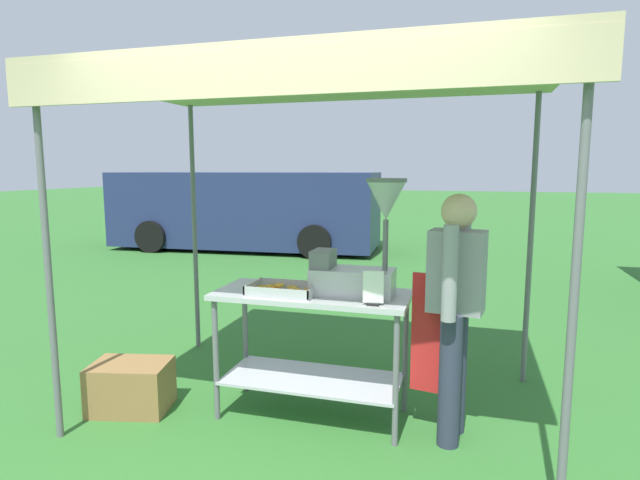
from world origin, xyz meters
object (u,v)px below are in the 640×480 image
Objects in this scene: supply_crate at (131,386)px; donut_fryer at (362,251)px; menu_sign at (373,291)px; van_navy at (245,209)px; donut_cart at (312,326)px; vendor at (454,304)px; donut_tray at (284,291)px; stall_canopy at (316,87)px.

donut_fryer is at bearing 10.53° from supply_crate.
menu_sign is 8.41m from van_navy.
donut_fryer is at bearing 2.22° from donut_cart.
supply_crate is at bearing -71.80° from van_navy.
donut_tray is at bearing -176.90° from vendor.
vendor reaches higher than menu_sign.
menu_sign reaches higher than donut_tray.
supply_crate is at bearing -167.29° from donut_cart.
donut_cart is 0.33m from donut_tray.
donut_cart is at bearing -177.78° from donut_fryer.
vendor is (0.49, 0.18, -0.10)m from menu_sign.
van_navy reaches higher than donut_cart.
donut_cart reaches higher than supply_crate.
donut_fryer is (0.35, 0.01, 0.55)m from donut_cart.
supply_crate is (-1.66, -0.31, -1.03)m from donut_fryer.
donut_tray is at bearing 169.63° from menu_sign.
vendor is 0.27× the size of van_navy.
donut_fryer is 0.34m from menu_sign.
donut_cart is 1.00m from vendor.
stall_canopy is 1.71m from vendor.
van_navy is (-3.72, 6.97, -1.43)m from stall_canopy.
vendor is at bearing -5.28° from donut_fryer.
vendor is 2.59× the size of supply_crate.
vendor is at bearing 19.97° from menu_sign.
stall_canopy is 5.21× the size of supply_crate.
supply_crate is 7.78m from van_navy.
van_navy is (-3.55, 7.17, -0.05)m from donut_tray.
stall_canopy is 1.65m from donut_cart.
vendor is 2.40m from supply_crate.
vendor is (1.14, 0.06, -0.03)m from donut_tray.
stall_canopy is 1.43m from menu_sign.
stall_canopy reaches higher than vendor.
menu_sign is (0.47, -0.32, -1.31)m from stall_canopy.
donut_fryer is 1.98m from supply_crate.
donut_tray is (-0.17, -0.10, 0.27)m from donut_cart.
donut_cart is at bearing -62.21° from van_navy.
supply_crate is at bearing -169.47° from donut_fryer.
van_navy is (-4.69, 7.11, -0.02)m from vendor.
donut_fryer reaches higher than supply_crate.
stall_canopy is 1.16m from donut_fryer.
donut_fryer reaches higher than menu_sign.
vendor is at bearing -8.36° from stall_canopy.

